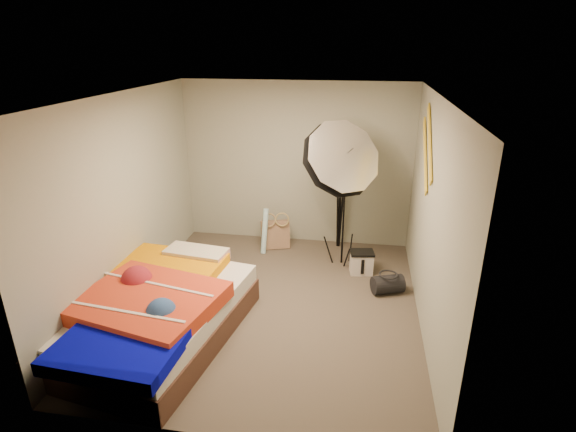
% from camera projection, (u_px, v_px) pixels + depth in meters
% --- Properties ---
extents(floor, '(4.00, 4.00, 0.00)m').
position_uv_depth(floor, '(272.00, 305.00, 5.51)').
color(floor, '#50473B').
rests_on(floor, ground).
extents(ceiling, '(4.00, 4.00, 0.00)m').
position_uv_depth(ceiling, '(269.00, 96.00, 4.60)').
color(ceiling, silver).
rests_on(ceiling, wall_back).
extents(wall_back, '(3.50, 0.00, 3.50)m').
position_uv_depth(wall_back, '(296.00, 165.00, 6.89)').
color(wall_back, gray).
rests_on(wall_back, floor).
extents(wall_front, '(3.50, 0.00, 3.50)m').
position_uv_depth(wall_front, '(215.00, 307.00, 3.22)').
color(wall_front, gray).
rests_on(wall_front, floor).
extents(wall_left, '(0.00, 4.00, 4.00)m').
position_uv_depth(wall_left, '(126.00, 201.00, 5.32)').
color(wall_left, gray).
rests_on(wall_left, floor).
extents(wall_right, '(0.00, 4.00, 4.00)m').
position_uv_depth(wall_right, '(431.00, 219.00, 4.79)').
color(wall_right, gray).
rests_on(wall_right, floor).
extents(tote_bag, '(0.47, 0.31, 0.45)m').
position_uv_depth(tote_bag, '(275.00, 235.00, 6.97)').
color(tote_bag, '#9C795E').
rests_on(tote_bag, floor).
extents(wrapping_roll, '(0.13, 0.21, 0.69)m').
position_uv_depth(wrapping_roll, '(265.00, 231.00, 6.77)').
color(wrapping_roll, '#60B3C9').
rests_on(wrapping_roll, floor).
extents(camera_case, '(0.33, 0.26, 0.30)m').
position_uv_depth(camera_case, '(361.00, 263.00, 6.22)').
color(camera_case, beige).
rests_on(camera_case, floor).
extents(duffel_bag, '(0.45, 0.36, 0.24)m').
position_uv_depth(duffel_bag, '(388.00, 284.00, 5.74)').
color(duffel_bag, black).
rests_on(duffel_bag, floor).
extents(wall_stripe_upper, '(0.02, 0.91, 0.78)m').
position_uv_depth(wall_stripe_upper, '(430.00, 143.00, 5.09)').
color(wall_stripe_upper, gold).
rests_on(wall_stripe_upper, wall_right).
extents(wall_stripe_lower, '(0.02, 0.91, 0.78)m').
position_uv_depth(wall_stripe_lower, '(425.00, 155.00, 5.39)').
color(wall_stripe_lower, gold).
rests_on(wall_stripe_lower, wall_right).
extents(bed, '(1.85, 2.49, 0.64)m').
position_uv_depth(bed, '(155.00, 312.00, 4.80)').
color(bed, '#472B21').
rests_on(bed, floor).
extents(photo_umbrella, '(1.06, 1.21, 2.20)m').
position_uv_depth(photo_umbrella, '(339.00, 160.00, 5.82)').
color(photo_umbrella, black).
rests_on(photo_umbrella, floor).
extents(camera_tripod, '(0.09, 0.09, 1.20)m').
position_uv_depth(camera_tripod, '(340.00, 205.00, 6.85)').
color(camera_tripod, black).
rests_on(camera_tripod, floor).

